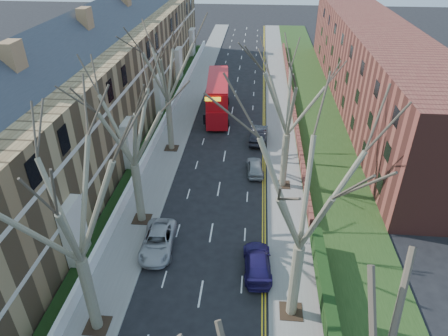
# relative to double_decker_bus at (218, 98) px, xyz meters

# --- Properties ---
(pavement_left) EXTENTS (3.00, 102.00, 0.12)m
(pavement_left) POSITION_rel_double_decker_bus_xyz_m (-4.30, 1.53, -2.19)
(pavement_left) COLOR slate
(pavement_left) RESTS_ON ground
(pavement_right) EXTENTS (3.00, 102.00, 0.12)m
(pavement_right) POSITION_rel_double_decker_bus_xyz_m (7.70, 1.53, -2.19)
(pavement_right) COLOR slate
(pavement_right) RESTS_ON ground
(terrace_left) EXTENTS (9.70, 78.00, 13.60)m
(terrace_left) POSITION_rel_double_decker_bus_xyz_m (-11.95, -6.47, 3.28)
(terrace_left) COLOR olive
(terrace_left) RESTS_ON ground
(flats_right) EXTENTS (13.97, 54.00, 10.00)m
(flats_right) POSITION_rel_double_decker_bus_xyz_m (19.16, 5.53, 2.74)
(flats_right) COLOR brown
(flats_right) RESTS_ON ground
(front_wall_left) EXTENTS (0.30, 78.00, 1.00)m
(front_wall_left) POSITION_rel_double_decker_bus_xyz_m (-5.95, -6.47, -1.63)
(front_wall_left) COLOR white
(front_wall_left) RESTS_ON ground
(grass_verge_right) EXTENTS (6.00, 102.00, 0.06)m
(grass_verge_right) POSITION_rel_double_decker_bus_xyz_m (12.20, 1.53, -2.10)
(grass_verge_right) COLOR #1E3814
(grass_verge_right) RESTS_ON ground
(tree_left_mid) EXTENTS (10.50, 10.50, 14.71)m
(tree_left_mid) POSITION_rel_double_decker_bus_xyz_m (-4.00, -31.47, 7.31)
(tree_left_mid) COLOR #645C47
(tree_left_mid) RESTS_ON ground
(tree_left_far) EXTENTS (10.15, 10.15, 14.22)m
(tree_left_far) POSITION_rel_double_decker_bus_xyz_m (-4.00, -21.47, 7.00)
(tree_left_far) COLOR #645C47
(tree_left_far) RESTS_ON ground
(tree_left_dist) EXTENTS (10.50, 10.50, 14.71)m
(tree_left_dist) POSITION_rel_double_decker_bus_xyz_m (-4.00, -9.47, 7.31)
(tree_left_dist) COLOR #645C47
(tree_left_dist) RESTS_ON ground
(tree_right_mid) EXTENTS (10.50, 10.50, 14.71)m
(tree_right_mid) POSITION_rel_double_decker_bus_xyz_m (7.40, -29.47, 7.31)
(tree_right_mid) COLOR #645C47
(tree_right_mid) RESTS_ON ground
(tree_right_far) EXTENTS (10.15, 10.15, 14.22)m
(tree_right_far) POSITION_rel_double_decker_bus_xyz_m (7.40, -15.47, 7.00)
(tree_right_far) COLOR #645C47
(tree_right_far) RESTS_ON ground
(double_decker_bus) EXTENTS (3.39, 11.07, 4.57)m
(double_decker_bus) POSITION_rel_double_decker_bus_xyz_m (0.00, 0.00, 0.00)
(double_decker_bus) COLOR #B00C13
(double_decker_bus) RESTS_ON ground
(car_left_far) EXTENTS (2.50, 4.98, 1.35)m
(car_left_far) POSITION_rel_double_decker_bus_xyz_m (-1.94, -24.54, -1.57)
(car_left_far) COLOR #ABACB1
(car_left_far) RESTS_ON ground
(car_right_near) EXTENTS (2.13, 4.65, 1.32)m
(car_right_near) POSITION_rel_double_decker_bus_xyz_m (5.28, -26.04, -1.59)
(car_right_near) COLOR #201752
(car_right_near) RESTS_ON ground
(car_right_mid) EXTENTS (1.82, 3.88, 1.28)m
(car_right_mid) POSITION_rel_double_decker_bus_xyz_m (4.86, -13.39, -1.60)
(car_right_mid) COLOR gray
(car_right_mid) RESTS_ON ground
(car_right_far) EXTENTS (2.06, 4.81, 1.54)m
(car_right_far) POSITION_rel_double_decker_bus_xyz_m (5.15, -6.76, -1.48)
(car_right_far) COLOR black
(car_right_far) RESTS_ON ground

